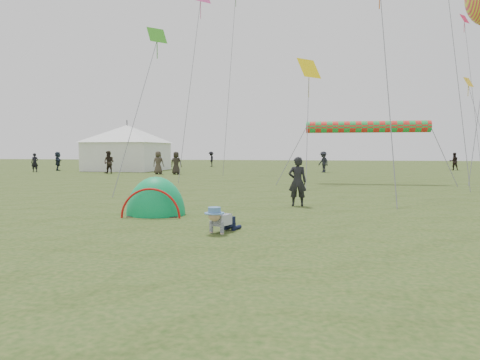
% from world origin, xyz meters
% --- Properties ---
extents(ground, '(140.00, 140.00, 0.00)m').
position_xyz_m(ground, '(0.00, 0.00, 0.00)').
color(ground, '#203F13').
extents(crawling_toddler, '(0.82, 0.94, 0.61)m').
position_xyz_m(crawling_toddler, '(0.41, 0.67, 0.30)').
color(crawling_toddler, black).
rests_on(crawling_toddler, ground).
extents(popup_tent, '(1.84, 1.58, 2.17)m').
position_xyz_m(popup_tent, '(-1.97, 2.93, 0.00)').
color(popup_tent, '#00944E').
rests_on(popup_tent, ground).
extents(standing_adult, '(0.62, 0.43, 1.62)m').
position_xyz_m(standing_adult, '(1.90, 5.51, 0.81)').
color(standing_adult, black).
rests_on(standing_adult, ground).
extents(event_marquee, '(6.64, 6.64, 4.40)m').
position_xyz_m(event_marquee, '(-14.37, 27.99, 2.20)').
color(event_marquee, white).
rests_on(event_marquee, ground).
extents(crowd_person_0, '(0.65, 0.50, 1.58)m').
position_xyz_m(crowd_person_0, '(-20.69, 23.71, 0.79)').
color(crowd_person_0, black).
rests_on(crowd_person_0, ground).
extents(crowd_person_2, '(0.44, 0.98, 1.65)m').
position_xyz_m(crowd_person_2, '(-15.14, 26.17, 0.83)').
color(crowd_person_2, black).
rests_on(crowd_person_2, ground).
extents(crowd_person_3, '(0.90, 1.21, 1.68)m').
position_xyz_m(crowd_person_3, '(-8.91, 37.49, 0.84)').
color(crowd_person_3, black).
rests_on(crowd_person_3, ground).
extents(crowd_person_4, '(0.87, 0.58, 1.76)m').
position_xyz_m(crowd_person_4, '(-9.35, 22.52, 0.88)').
color(crowd_person_4, '#40372C').
rests_on(crowd_person_4, ground).
extents(crowd_person_5, '(1.16, 1.62, 1.69)m').
position_xyz_m(crowd_person_5, '(-20.33, 26.42, 0.84)').
color(crowd_person_5, '#1B2330').
rests_on(crowd_person_5, ground).
extents(crowd_person_6, '(0.72, 0.60, 1.68)m').
position_xyz_m(crowd_person_6, '(-14.89, 27.40, 0.84)').
color(crowd_person_6, black).
rests_on(crowd_person_6, ground).
extents(crowd_person_7, '(0.80, 0.63, 1.61)m').
position_xyz_m(crowd_person_7, '(14.92, 33.29, 0.80)').
color(crowd_person_7, black).
rests_on(crowd_person_7, ground).
extents(crowd_person_8, '(1.13, 0.88, 1.79)m').
position_xyz_m(crowd_person_8, '(-14.92, 32.50, 0.90)').
color(crowd_person_8, '#25303A').
rests_on(crowd_person_8, ground).
extents(crowd_person_9, '(1.18, 1.27, 1.72)m').
position_xyz_m(crowd_person_9, '(3.11, 27.36, 0.86)').
color(crowd_person_9, black).
rests_on(crowd_person_9, ground).
extents(crowd_person_10, '(0.84, 0.55, 1.72)m').
position_xyz_m(crowd_person_10, '(-7.90, 22.43, 0.86)').
color(crowd_person_10, black).
rests_on(crowd_person_10, ground).
extents(crowd_person_11, '(1.67, 0.54, 1.80)m').
position_xyz_m(crowd_person_11, '(-14.18, 31.32, 0.90)').
color(crowd_person_11, '#232938').
rests_on(crowd_person_11, ground).
extents(crowd_person_13, '(0.95, 0.79, 1.77)m').
position_xyz_m(crowd_person_13, '(-13.37, 22.45, 0.89)').
color(crowd_person_13, black).
rests_on(crowd_person_13, ground).
extents(rainbow_tube_kite, '(6.57, 0.64, 0.64)m').
position_xyz_m(rainbow_tube_kite, '(5.23, 15.89, 3.11)').
color(rainbow_tube_kite, red).
extents(diamond_kite_0, '(0.92, 0.92, 0.75)m').
position_xyz_m(diamond_kite_0, '(14.29, 29.75, 12.52)').
color(diamond_kite_0, '#E71C40').
extents(diamond_kite_1, '(0.79, 0.79, 0.65)m').
position_xyz_m(diamond_kite_1, '(12.45, 22.54, 6.36)').
color(diamond_kite_1, yellow).
extents(diamond_kite_2, '(1.36, 1.36, 1.11)m').
position_xyz_m(diamond_kite_2, '(2.06, 15.81, 6.36)').
color(diamond_kite_2, yellow).
extents(diamond_kite_3, '(0.95, 0.95, 0.78)m').
position_xyz_m(diamond_kite_3, '(-5.26, 11.82, 7.45)').
color(diamond_kite_3, '#36981B').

